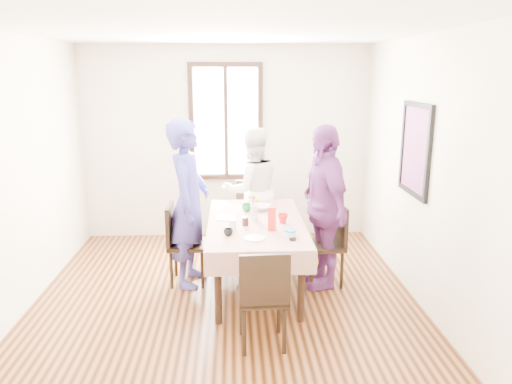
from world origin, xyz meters
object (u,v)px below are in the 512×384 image
dining_table (256,255)px  person_left (188,204)px  chair_near (262,296)px  chair_far (252,217)px  person_right (323,207)px  chair_left (188,244)px  person_far (252,190)px  chair_right (323,245)px

dining_table → person_left: size_ratio=0.93×
chair_near → chair_far: bearing=87.3°
person_right → person_left: bearing=-104.8°
chair_left → person_right: size_ratio=0.51×
chair_far → person_far: size_ratio=0.55×
chair_far → chair_near: (0.00, -2.36, 0.00)m
dining_table → chair_far: 1.18m
dining_table → chair_right: bearing=4.1°
dining_table → chair_right: (0.75, 0.05, 0.08)m
chair_far → person_far: (0.00, -0.02, 0.37)m
chair_left → chair_near: bearing=31.1°
dining_table → chair_left: bearing=167.9°
chair_left → person_right: (1.49, -0.11, 0.45)m
dining_table → person_right: 0.90m
chair_left → chair_right: bearing=87.7°
chair_left → chair_right: same height
dining_table → person_far: (0.00, 1.16, 0.45)m
chair_far → chair_near: bearing=92.5°
chair_left → person_left: size_ratio=0.49×
person_left → person_right: person_left is taller
person_left → chair_far: bearing=-28.3°
chair_far → person_left: (-0.73, -1.02, 0.47)m
person_far → chair_near: bearing=74.5°
chair_left → person_far: size_ratio=0.55×
chair_right → person_left: person_left is taller
chair_left → person_right: bearing=87.6°
chair_right → person_right: (-0.02, -0.00, 0.45)m
chair_left → person_left: (0.02, 0.00, 0.47)m
chair_far → person_right: size_ratio=0.51×
chair_right → person_left: 1.56m
chair_right → person_far: (-0.75, 1.10, 0.37)m
dining_table → chair_right: 0.76m
chair_far → person_far: bearing=92.5°
chair_near → person_far: size_ratio=0.55×
person_left → person_far: (0.73, 1.00, -0.10)m
person_right → chair_left: bearing=-104.8°
chair_right → chair_far: 1.36m
chair_near → person_left: bearing=116.0°
dining_table → chair_near: size_ratio=1.89×
dining_table → person_far: person_far is taller
chair_far → person_left: size_ratio=0.49×
chair_near → dining_table: bearing=87.3°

